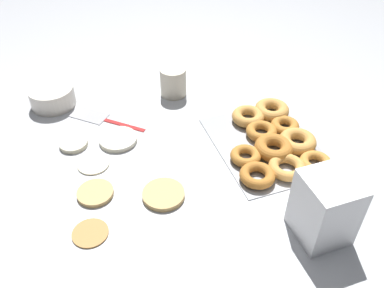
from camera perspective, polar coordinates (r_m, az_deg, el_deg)
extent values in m
plane|color=#B2B5BA|center=(1.16, -4.82, -1.47)|extent=(3.00, 3.00, 0.00)
cylinder|color=#B27F42|center=(0.99, -14.10, -11.96)|extent=(0.09, 0.09, 0.01)
cylinder|color=tan|center=(1.04, -4.02, -7.06)|extent=(0.11, 0.11, 0.01)
cylinder|color=beige|center=(1.16, -13.68, -2.64)|extent=(0.09, 0.09, 0.01)
cylinder|color=silver|center=(1.22, -10.31, 0.66)|extent=(0.11, 0.11, 0.01)
cylinder|color=beige|center=(1.24, -16.28, 0.06)|extent=(0.08, 0.08, 0.01)
cylinder|color=tan|center=(1.07, -13.42, -6.70)|extent=(0.09, 0.09, 0.01)
cube|color=#93969B|center=(1.21, 10.29, -0.09)|extent=(0.36, 0.28, 0.01)
torus|color=#C68438|center=(1.16, 16.96, -2.50)|extent=(0.09, 0.09, 0.03)
torus|color=#D19347|center=(1.21, 14.59, 0.38)|extent=(0.11, 0.11, 0.03)
torus|color=#B7752D|center=(1.26, 12.91, 2.53)|extent=(0.09, 0.09, 0.03)
torus|color=#D19347|center=(1.32, 11.13, 4.72)|extent=(0.11, 0.11, 0.04)
torus|color=#D19347|center=(1.12, 13.18, -3.19)|extent=(0.10, 0.10, 0.03)
torus|color=#AD6B28|center=(1.17, 11.42, -0.52)|extent=(0.11, 0.11, 0.04)
torus|color=#B7752D|center=(1.23, 9.72, 1.76)|extent=(0.09, 0.09, 0.03)
torus|color=#D19347|center=(1.28, 7.88, 3.85)|extent=(0.10, 0.10, 0.03)
torus|color=#AD6B28|center=(1.08, 9.15, -4.36)|extent=(0.10, 0.10, 0.03)
torus|color=#B7752D|center=(1.14, 7.52, -1.66)|extent=(0.09, 0.09, 0.03)
cylinder|color=silver|center=(1.42, -19.03, 6.34)|extent=(0.14, 0.14, 0.06)
cube|color=white|center=(1.01, 17.34, -11.13)|extent=(0.12, 0.11, 0.03)
cube|color=white|center=(0.99, 17.65, -10.11)|extent=(0.12, 0.11, 0.03)
cube|color=white|center=(0.97, 17.98, -9.05)|extent=(0.12, 0.11, 0.03)
cube|color=white|center=(0.95, 18.32, -7.94)|extent=(0.12, 0.11, 0.03)
cube|color=white|center=(0.93, 18.67, -6.79)|extent=(0.12, 0.11, 0.03)
cube|color=white|center=(0.91, 19.03, -5.58)|extent=(0.12, 0.11, 0.03)
cylinder|color=beige|center=(1.39, -2.65, 8.73)|extent=(0.09, 0.09, 0.10)
cube|color=maroon|center=(1.28, -9.49, 2.66)|extent=(0.11, 0.11, 0.01)
cube|color=#A8A8AD|center=(1.34, -14.25, 3.94)|extent=(0.12, 0.13, 0.01)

